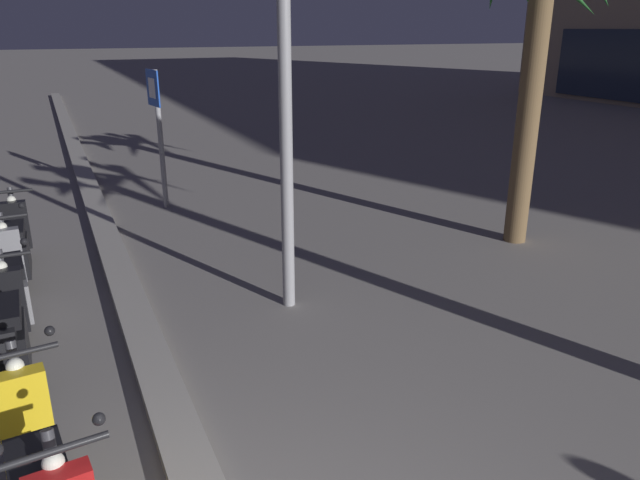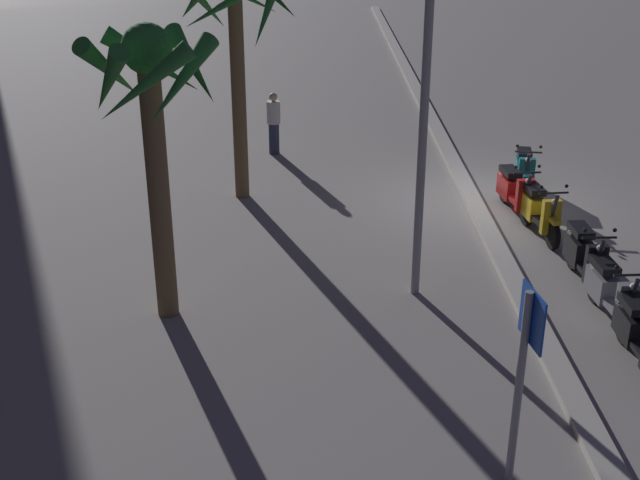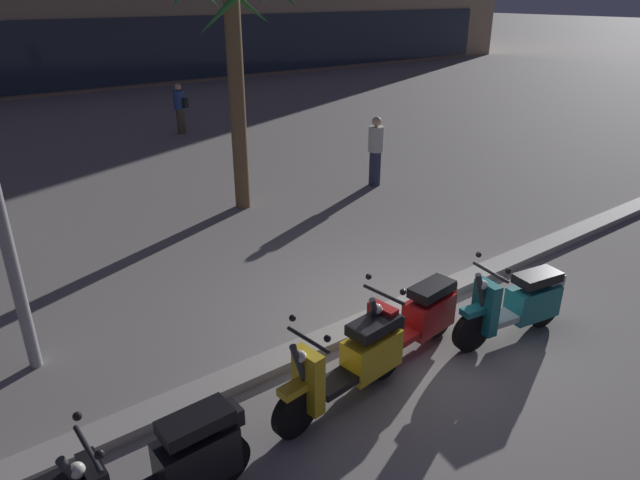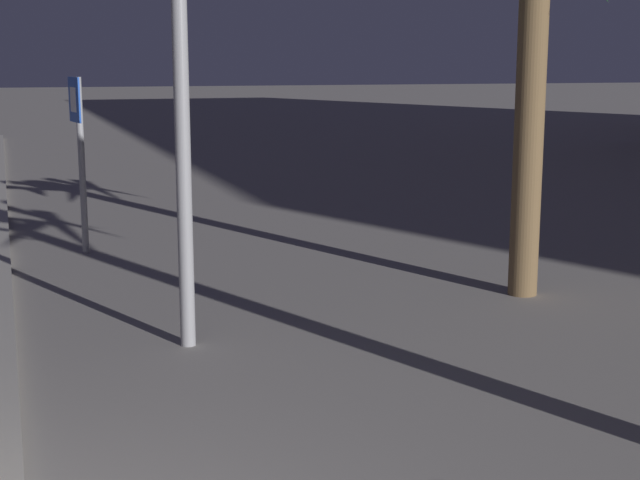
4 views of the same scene
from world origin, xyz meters
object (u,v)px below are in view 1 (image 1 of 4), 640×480
(palm_tree_far_corner, at_px, (541,3))
(scooter_black_gap_after_mid, at_px, (8,335))
(scooter_black_lead_nearest, at_px, (15,247))
(scooter_grey_second_in_line, at_px, (11,284))
(crossing_sign, at_px, (158,123))

(palm_tree_far_corner, bearing_deg, scooter_black_gap_after_mid, -80.46)
(scooter_black_lead_nearest, relative_size, scooter_black_gap_after_mid, 1.03)
(scooter_grey_second_in_line, distance_m, crossing_sign, 4.62)
(scooter_grey_second_in_line, bearing_deg, scooter_black_gap_after_mid, 0.56)
(scooter_grey_second_in_line, relative_size, scooter_black_gap_after_mid, 1.06)
(scooter_black_gap_after_mid, distance_m, crossing_sign, 5.74)
(crossing_sign, bearing_deg, palm_tree_far_corner, 48.48)
(scooter_black_lead_nearest, relative_size, crossing_sign, 0.74)
(scooter_black_gap_after_mid, relative_size, crossing_sign, 0.72)
(scooter_black_gap_after_mid, relative_size, palm_tree_far_corner, 0.39)
(scooter_black_gap_after_mid, bearing_deg, palm_tree_far_corner, 99.54)
(scooter_black_gap_after_mid, bearing_deg, scooter_grey_second_in_line, -179.44)
(scooter_black_lead_nearest, bearing_deg, scooter_black_gap_after_mid, -0.13)
(scooter_black_gap_after_mid, bearing_deg, crossing_sign, 155.53)
(scooter_grey_second_in_line, distance_m, palm_tree_far_corner, 7.46)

